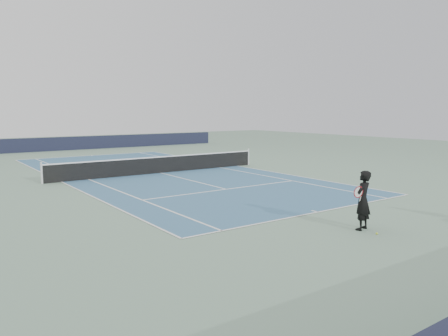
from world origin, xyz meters
TOP-DOWN VIEW (x-y plane):
  - ground at (0.00, 0.00)m, footprint 80.00×80.00m
  - court_surface at (0.00, 0.00)m, footprint 10.97×23.77m
  - tennis_net at (0.00, 0.00)m, footprint 12.90×0.10m
  - windscreen_far at (0.00, 17.88)m, footprint 30.00×0.25m
  - tennis_player at (-0.61, -14.17)m, footprint 0.84×0.63m
  - tennis_ball at (-0.69, -14.76)m, footprint 0.06×0.06m

SIDE VIEW (x-z plane):
  - ground at x=0.00m, z-range 0.00..0.00m
  - court_surface at x=0.00m, z-range 0.00..0.01m
  - tennis_ball at x=-0.69m, z-range 0.00..0.06m
  - tennis_net at x=0.00m, z-range -0.03..1.04m
  - windscreen_far at x=0.00m, z-range 0.00..1.20m
  - tennis_player at x=-0.61m, z-range 0.00..1.78m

